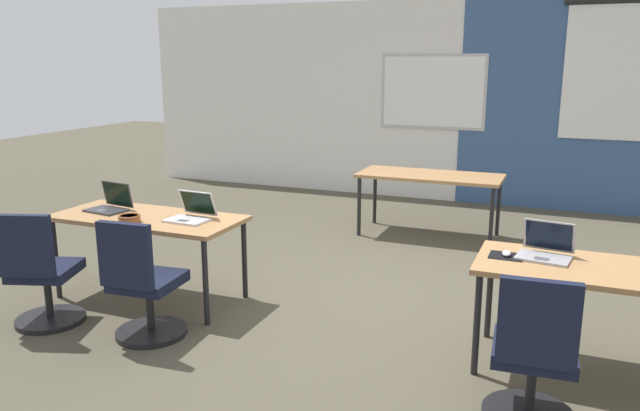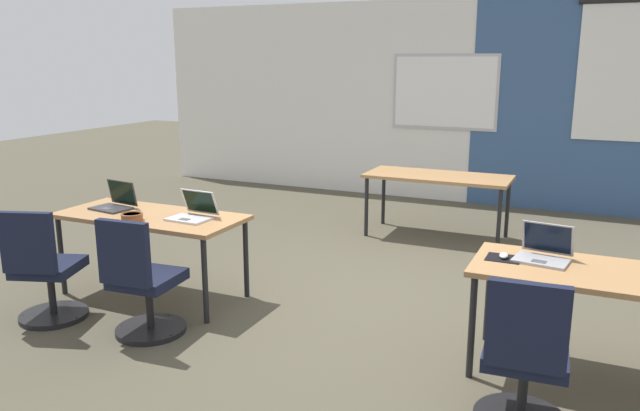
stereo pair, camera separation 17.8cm
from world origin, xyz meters
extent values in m
plane|color=#4C4738|center=(0.00, 0.00, 0.00)|extent=(24.00, 24.00, 0.00)
cube|color=silver|center=(0.00, 4.20, 1.40)|extent=(10.00, 0.20, 2.80)
cube|color=#385684|center=(1.43, 4.09, 1.40)|extent=(2.92, 0.01, 2.80)
cube|color=#B7B7BC|center=(-0.42, 4.09, 1.54)|extent=(1.48, 0.02, 1.04)
cube|color=white|center=(-0.42, 4.08, 1.54)|extent=(1.40, 0.02, 0.96)
cube|color=#A37547|center=(-1.75, -0.60, 0.70)|extent=(1.60, 0.70, 0.04)
cylinder|color=black|center=(-2.49, -0.90, 0.34)|extent=(0.04, 0.04, 0.68)
cylinder|color=black|center=(-1.01, -0.90, 0.34)|extent=(0.04, 0.04, 0.68)
cylinder|color=black|center=(-2.49, -0.30, 0.34)|extent=(0.04, 0.04, 0.68)
cylinder|color=black|center=(-1.01, -0.30, 0.34)|extent=(0.04, 0.04, 0.68)
cube|color=#A37547|center=(1.75, -0.60, 0.70)|extent=(1.60, 0.70, 0.04)
cylinder|color=black|center=(1.01, -0.90, 0.34)|extent=(0.04, 0.04, 0.68)
cylinder|color=black|center=(1.01, -0.30, 0.34)|extent=(0.04, 0.04, 0.68)
cube|color=#A37547|center=(0.00, 2.20, 0.70)|extent=(1.60, 0.70, 0.04)
cylinder|color=black|center=(-0.74, 1.90, 0.34)|extent=(0.04, 0.04, 0.68)
cylinder|color=black|center=(0.74, 1.90, 0.34)|extent=(0.04, 0.04, 0.68)
cylinder|color=black|center=(-0.74, 2.50, 0.34)|extent=(0.04, 0.04, 0.68)
cylinder|color=black|center=(0.74, 2.50, 0.34)|extent=(0.04, 0.04, 0.68)
cube|color=silver|center=(-1.34, -0.62, 0.73)|extent=(0.34, 0.25, 0.02)
cube|color=#4C4C4F|center=(-1.35, -0.67, 0.74)|extent=(0.09, 0.06, 0.00)
cube|color=silver|center=(-1.33, -0.47, 0.84)|extent=(0.33, 0.10, 0.21)
cube|color=black|center=(-1.33, -0.47, 0.84)|extent=(0.30, 0.09, 0.18)
cylinder|color=black|center=(-1.29, -1.21, 0.02)|extent=(0.52, 0.52, 0.04)
cylinder|color=black|center=(-1.29, -1.21, 0.21)|extent=(0.06, 0.06, 0.34)
cube|color=black|center=(-1.29, -1.21, 0.42)|extent=(0.47, 0.47, 0.08)
cube|color=black|center=(-1.27, -1.46, 0.69)|extent=(0.40, 0.09, 0.46)
sphere|color=black|center=(-1.31, -0.98, 0.02)|extent=(0.04, 0.04, 0.04)
sphere|color=black|center=(-1.07, -1.26, 0.02)|extent=(0.04, 0.04, 0.04)
sphere|color=black|center=(-1.51, -1.30, 0.02)|extent=(0.04, 0.04, 0.04)
cube|color=#9E9EA3|center=(1.36, -0.56, 0.73)|extent=(0.36, 0.27, 0.02)
cube|color=#4C4C4F|center=(1.35, -0.61, 0.74)|extent=(0.10, 0.07, 0.00)
cube|color=#9E9EA3|center=(1.38, -0.42, 0.84)|extent=(0.34, 0.11, 0.21)
cube|color=black|center=(1.38, -0.42, 0.85)|extent=(0.30, 0.09, 0.19)
cube|color=black|center=(1.13, -0.58, 0.72)|extent=(0.22, 0.19, 0.00)
ellipsoid|color=silver|center=(1.13, -0.58, 0.74)|extent=(0.06, 0.10, 0.03)
cylinder|color=black|center=(1.38, -1.31, 0.21)|extent=(0.06, 0.06, 0.34)
cube|color=black|center=(1.38, -1.31, 0.42)|extent=(0.47, 0.47, 0.08)
cube|color=black|center=(1.39, -1.56, 0.69)|extent=(0.40, 0.09, 0.46)
sphere|color=black|center=(1.36, -1.07, 0.02)|extent=(0.04, 0.04, 0.04)
cube|color=#333338|center=(-2.18, -0.60, 0.73)|extent=(0.36, 0.27, 0.02)
cube|color=#4C4C4F|center=(-2.18, -0.65, 0.74)|extent=(0.10, 0.07, 0.00)
cube|color=#333338|center=(-2.16, -0.47, 0.85)|extent=(0.33, 0.09, 0.22)
cube|color=black|center=(-2.16, -0.48, 0.85)|extent=(0.30, 0.08, 0.19)
cylinder|color=black|center=(-2.17, -1.32, 0.02)|extent=(0.52, 0.52, 0.04)
cylinder|color=black|center=(-2.17, -1.32, 0.21)|extent=(0.06, 0.06, 0.34)
cube|color=black|center=(-2.17, -1.32, 0.42)|extent=(0.56, 0.56, 0.08)
cube|color=black|center=(-2.08, -1.56, 0.69)|extent=(0.40, 0.19, 0.46)
sphere|color=black|center=(-2.24, -1.10, 0.02)|extent=(0.04, 0.04, 0.04)
sphere|color=black|center=(-1.93, -1.32, 0.02)|extent=(0.04, 0.04, 0.04)
sphere|color=black|center=(-2.35, -1.46, 0.02)|extent=(0.04, 0.04, 0.04)
cylinder|color=brown|center=(-1.75, -0.83, 0.75)|extent=(0.17, 0.17, 0.05)
torus|color=brown|center=(-1.75, -0.83, 0.78)|extent=(0.18, 0.18, 0.02)
cylinder|color=gold|center=(-1.75, -0.83, 0.77)|extent=(0.14, 0.14, 0.01)
camera|label=1|loc=(1.49, -4.68, 1.99)|focal=34.88mm
camera|label=2|loc=(1.65, -4.61, 1.99)|focal=34.88mm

